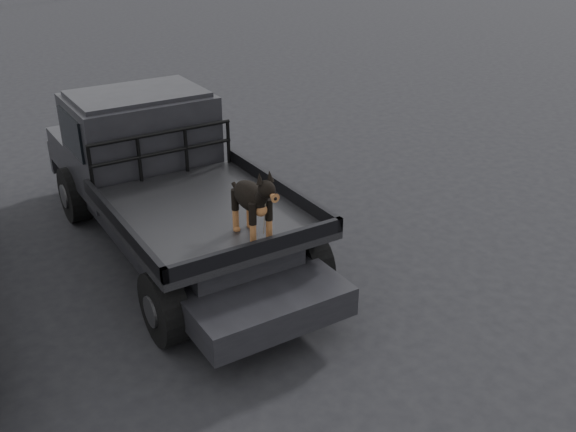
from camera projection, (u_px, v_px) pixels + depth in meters
ground at (174, 321)px, 6.69m from camera, size 120.00×120.00×0.00m
flatbed_ute at (174, 216)px, 7.90m from camera, size 2.00×5.40×0.92m
ute_cab at (140, 125)px, 8.23m from camera, size 1.72×1.30×0.88m
headache_rack at (163, 155)px, 7.73m from camera, size 1.80×0.08×0.55m
dog at (252, 202)px, 6.27m from camera, size 0.32×0.60×0.74m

